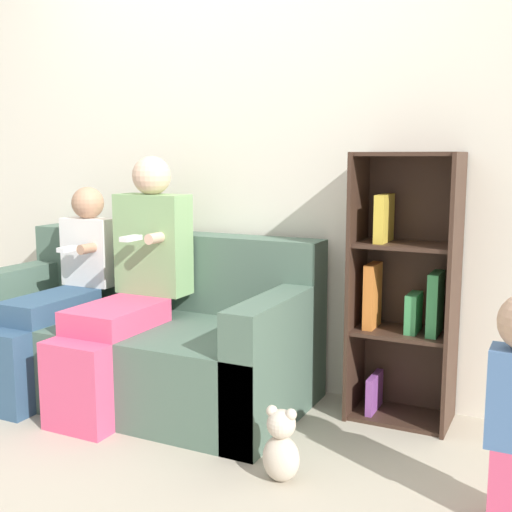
{
  "coord_description": "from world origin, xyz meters",
  "views": [
    {
      "loc": [
        1.58,
        -2.07,
        1.21
      ],
      "look_at": [
        0.29,
        0.56,
        0.75
      ],
      "focal_mm": 45.0,
      "sensor_mm": 36.0,
      "label": 1
    }
  ],
  "objects": [
    {
      "name": "child_seated",
      "position": [
        -0.74,
        0.36,
        0.52
      ],
      "size": [
        0.3,
        0.77,
        1.05
      ],
      "color": "#335170",
      "rests_on": "ground_plane"
    },
    {
      "name": "adult_seated",
      "position": [
        -0.31,
        0.41,
        0.61
      ],
      "size": [
        0.38,
        0.77,
        1.21
      ],
      "color": "#DB4C75",
      "rests_on": "ground_plane"
    },
    {
      "name": "bookshelf",
      "position": [
        0.93,
        0.81,
        0.61
      ],
      "size": [
        0.46,
        0.31,
        1.23
      ],
      "color": "#3D281E",
      "rests_on": "ground_plane"
    },
    {
      "name": "ground_plane",
      "position": [
        0.0,
        0.0,
        0.0
      ],
      "size": [
        14.0,
        14.0,
        0.0
      ],
      "primitive_type": "plane",
      "color": "#B2A893"
    },
    {
      "name": "teddy_bear",
      "position": [
        0.68,
        -0.01,
        0.14
      ],
      "size": [
        0.14,
        0.12,
        0.29
      ],
      "color": "beige",
      "rests_on": "ground_plane"
    },
    {
      "name": "back_wall",
      "position": [
        0.0,
        0.97,
        1.27
      ],
      "size": [
        10.0,
        0.06,
        2.55
      ],
      "color": "silver",
      "rests_on": "ground_plane"
    },
    {
      "name": "couch",
      "position": [
        -0.35,
        0.51,
        0.28
      ],
      "size": [
        1.75,
        0.84,
        0.8
      ],
      "color": "#4C6656",
      "rests_on": "ground_plane"
    }
  ]
}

